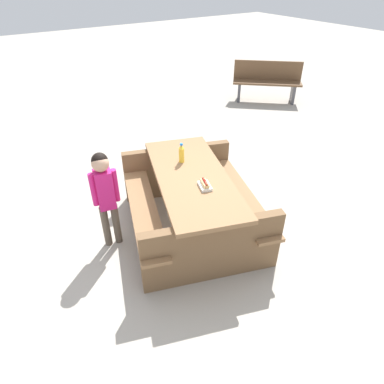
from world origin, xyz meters
name	(u,v)px	position (x,y,z in m)	size (l,w,h in m)	color
ground_plane	(192,228)	(0.00, 0.00, 0.00)	(30.00, 30.00, 0.00)	#ADA599
picnic_table	(192,198)	(0.00, 0.00, 0.44)	(2.16, 1.91, 0.75)	olive
soda_bottle	(181,154)	(-0.31, 0.06, 0.86)	(0.06, 0.06, 0.23)	yellow
hotdog_tray	(205,185)	(0.27, -0.02, 0.78)	(0.21, 0.16, 0.08)	white
child_in_coat	(105,190)	(-0.29, -0.89, 0.73)	(0.19, 0.28, 1.14)	brown
park_bench_near	(267,81)	(-2.81, 3.90, 0.45)	(1.29, 1.39, 0.85)	brown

